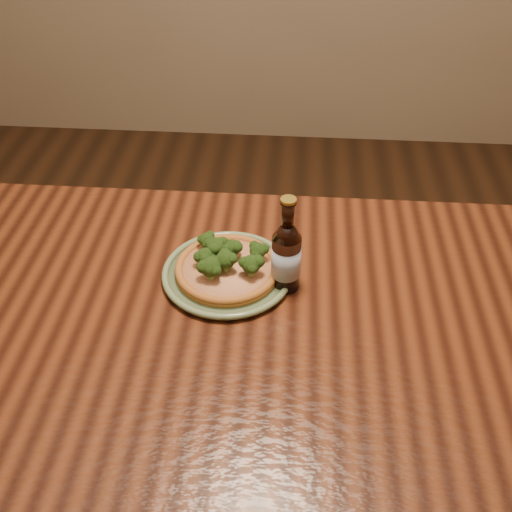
# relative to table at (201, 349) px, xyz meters

# --- Properties ---
(table) EXTENTS (1.60, 0.90, 0.75)m
(table) POSITION_rel_table_xyz_m (0.00, 0.00, 0.00)
(table) COLOR #4E2310
(table) RESTS_ON ground
(plate) EXTENTS (0.28, 0.28, 0.02)m
(plate) POSITION_rel_table_xyz_m (0.04, 0.13, 0.10)
(plate) COLOR #687D56
(plate) RESTS_ON table
(pizza) EXTENTS (0.22, 0.22, 0.07)m
(pizza) POSITION_rel_table_xyz_m (0.04, 0.13, 0.12)
(pizza) COLOR #A86426
(pizza) RESTS_ON plate
(beer_bottle) EXTENTS (0.06, 0.06, 0.22)m
(beer_bottle) POSITION_rel_table_xyz_m (0.17, 0.11, 0.18)
(beer_bottle) COLOR black
(beer_bottle) RESTS_ON table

